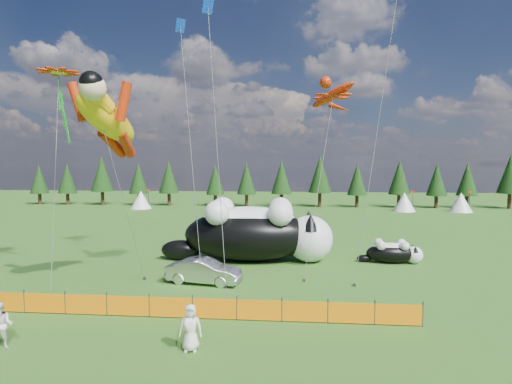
{
  "coord_description": "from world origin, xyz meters",
  "views": [
    {
      "loc": [
        5.38,
        -20.17,
        6.94
      ],
      "look_at": [
        3.24,
        4.0,
        5.25
      ],
      "focal_mm": 28.0,
      "sensor_mm": 36.0,
      "label": 1
    }
  ],
  "objects": [
    {
      "name": "cat_large",
      "position": [
        2.89,
        7.99,
        2.13
      ],
      "size": [
        12.4,
        4.57,
        4.48
      ],
      "rotation": [
        0.0,
        0.0,
        0.03
      ],
      "color": "black",
      "rests_on": "ground"
    },
    {
      "name": "tree_line",
      "position": [
        0.0,
        45.0,
        4.0
      ],
      "size": [
        90.0,
        4.0,
        8.0
      ],
      "primitive_type": null,
      "color": "black",
      "rests_on": "ground"
    },
    {
      "name": "flower_kite",
      "position": [
        -8.83,
        3.48,
        12.41
      ],
      "size": [
        3.75,
        6.47,
        13.42
      ],
      "color": "red",
      "rests_on": "ground"
    },
    {
      "name": "diamond_kite_c",
      "position": [
        1.46,
        -1.17,
        13.63
      ],
      "size": [
        1.66,
        1.94,
        15.12
      ],
      "color": "#0C3BC2",
      "rests_on": "ground"
    },
    {
      "name": "festival_tents",
      "position": [
        11.0,
        40.0,
        1.4
      ],
      "size": [
        50.0,
        3.2,
        2.8
      ],
      "primitive_type": null,
      "color": "white",
      "rests_on": "ground"
    },
    {
      "name": "safety_fence",
      "position": [
        0.0,
        -3.0,
        0.5
      ],
      "size": [
        22.06,
        0.06,
        1.1
      ],
      "color": "#262626",
      "rests_on": "ground"
    },
    {
      "name": "spectator_e",
      "position": [
        1.68,
        -6.02,
        0.88
      ],
      "size": [
        0.92,
        0.66,
        1.76
      ],
      "primitive_type": "imported",
      "rotation": [
        0.0,
        0.0,
        0.12
      ],
      "color": "white",
      "rests_on": "ground"
    },
    {
      "name": "gecko_kite",
      "position": [
        8.66,
        12.96,
        12.52
      ],
      "size": [
        6.6,
        12.99,
        15.95
      ],
      "color": "red",
      "rests_on": "ground"
    },
    {
      "name": "superhero_kite",
      "position": [
        -4.38,
        0.4,
        9.34
      ],
      "size": [
        5.82,
        6.14,
        11.81
      ],
      "color": "yellow",
      "rests_on": "ground"
    },
    {
      "name": "cat_small",
      "position": [
        12.57,
        8.23,
        0.78
      ],
      "size": [
        4.52,
        1.7,
        1.63
      ],
      "rotation": [
        0.0,
        0.0,
        -0.04
      ],
      "color": "black",
      "rests_on": "ground"
    },
    {
      "name": "car",
      "position": [
        0.34,
        2.37,
        0.72
      ],
      "size": [
        4.54,
        2.18,
        1.43
      ],
      "primitive_type": "imported",
      "rotation": [
        0.0,
        0.0,
        1.41
      ],
      "color": "silver",
      "rests_on": "ground"
    },
    {
      "name": "ground",
      "position": [
        0.0,
        0.0,
        0.0
      ],
      "size": [
        160.0,
        160.0,
        0.0
      ],
      "primitive_type": "plane",
      "color": "#103C0A",
      "rests_on": "ground"
    },
    {
      "name": "spectator_b",
      "position": [
        -5.44,
        -6.53,
        0.89
      ],
      "size": [
        0.97,
        0.72,
        1.78
      ],
      "primitive_type": "imported",
      "rotation": [
        0.0,
        0.0,
        0.26
      ],
      "color": "white",
      "rests_on": "ground"
    },
    {
      "name": "diamond_kite_a",
      "position": [
        -1.86,
        5.98,
        15.43
      ],
      "size": [
        2.81,
        4.45,
        17.03
      ],
      "color": "#0C3BC2",
      "rests_on": "ground"
    }
  ]
}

